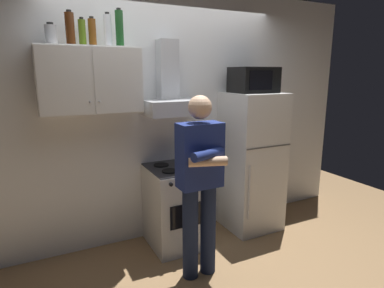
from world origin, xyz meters
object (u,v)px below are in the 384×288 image
object	(u,v)px
bottle_rum_dark	(70,29)
bottle_vodka_clear	(108,31)
person_standing	(200,181)
bottle_beer_brown	(92,32)
stove_oven	(177,205)
bottle_olive_oil	(82,32)
range_hood	(171,95)
microwave	(254,80)
refrigerator	(251,162)
upper_cabinet	(90,80)
cooking_pot	(193,163)
bottle_canister_steel	(51,35)
bottle_wine_green	(119,29)

from	to	relation	value
bottle_rum_dark	bottle_vodka_clear	world-z (taller)	bottle_vodka_clear
person_standing	bottle_beer_brown	world-z (taller)	bottle_beer_brown
stove_oven	bottle_olive_oil	size ratio (longest dim) A/B	3.66
range_hood	bottle_olive_oil	bearing A→B (deg)	-179.80
stove_oven	bottle_olive_oil	distance (m)	1.93
microwave	bottle_rum_dark	xyz separation A→B (m)	(-1.89, 0.07, 0.45)
person_standing	bottle_olive_oil	world-z (taller)	bottle_olive_oil
refrigerator	microwave	distance (m)	0.94
upper_cabinet	bottle_rum_dark	xyz separation A→B (m)	(-0.14, -0.03, 0.44)
cooking_pot	bottle_canister_steel	bearing A→B (deg)	167.48
upper_cabinet	refrigerator	world-z (taller)	upper_cabinet
refrigerator	bottle_canister_steel	distance (m)	2.44
microwave	person_standing	world-z (taller)	microwave
bottle_beer_brown	bottle_canister_steel	size ratio (longest dim) A/B	1.37
person_standing	bottle_rum_dark	world-z (taller)	bottle_rum_dark
range_hood	stove_oven	bearing A→B (deg)	-90.00
microwave	bottle_beer_brown	bearing A→B (deg)	176.05
bottle_vodka_clear	bottle_wine_green	bearing A→B (deg)	-15.39
refrigerator	microwave	bearing A→B (deg)	90.90
stove_oven	bottle_beer_brown	distance (m)	1.90
range_hood	bottle_rum_dark	size ratio (longest dim) A/B	2.63
range_hood	bottle_wine_green	size ratio (longest dim) A/B	2.22
bottle_olive_oil	bottle_canister_steel	bearing A→B (deg)	173.64
upper_cabinet	bottle_beer_brown	xyz separation A→B (m)	(0.05, 0.01, 0.42)
upper_cabinet	refrigerator	size ratio (longest dim) A/B	0.56
microwave	bottle_vodka_clear	world-z (taller)	bottle_vodka_clear
person_standing	bottle_rum_dark	xyz separation A→B (m)	(-0.89, 0.70, 1.28)
bottle_canister_steel	bottle_rum_dark	bearing A→B (deg)	-21.92
range_hood	bottle_olive_oil	distance (m)	1.01
upper_cabinet	range_hood	distance (m)	0.81
refrigerator	microwave	size ratio (longest dim) A/B	3.33
refrigerator	bottle_vodka_clear	bearing A→B (deg)	174.91
upper_cabinet	bottle_olive_oil	xyz separation A→B (m)	(-0.04, -0.00, 0.41)
refrigerator	bottle_rum_dark	bearing A→B (deg)	177.26
refrigerator	bottle_olive_oil	size ratio (longest dim) A/B	6.70
refrigerator	bottle_olive_oil	world-z (taller)	bottle_olive_oil
stove_oven	person_standing	xyz separation A→B (m)	(-0.05, -0.61, 0.47)
bottle_canister_steel	bottle_olive_oil	distance (m)	0.26
bottle_canister_steel	bottle_vodka_clear	world-z (taller)	bottle_vodka_clear
upper_cabinet	bottle_olive_oil	bearing A→B (deg)	-177.37
range_hood	bottle_wine_green	world-z (taller)	bottle_wine_green
microwave	bottle_olive_oil	size ratio (longest dim) A/B	2.01
bottle_beer_brown	bottle_wine_green	world-z (taller)	bottle_wine_green
refrigerator	bottle_vodka_clear	size ratio (longest dim) A/B	5.35
stove_oven	bottle_olive_oil	xyz separation A→B (m)	(-0.84, 0.12, 1.73)
bottle_vodka_clear	cooking_pot	bearing A→B (deg)	-19.30
bottle_canister_steel	bottle_wine_green	xyz separation A→B (m)	(0.58, -0.04, 0.08)
stove_oven	bottle_vodka_clear	size ratio (longest dim) A/B	2.92
person_standing	range_hood	bearing A→B (deg)	86.09
range_hood	cooking_pot	xyz separation A→B (m)	(0.13, -0.25, -0.67)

